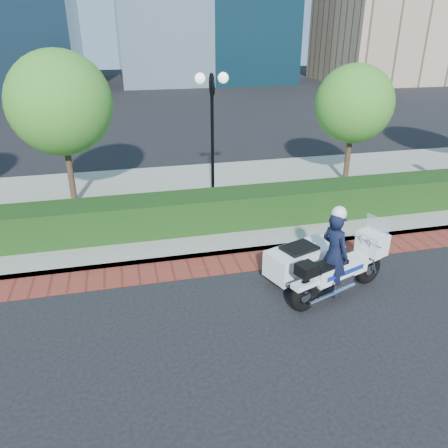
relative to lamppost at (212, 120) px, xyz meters
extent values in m
plane|color=black|center=(-1.00, -5.20, -2.96)|extent=(120.00, 120.00, 0.00)
cube|color=maroon|center=(-1.00, -3.70, -2.95)|extent=(60.00, 1.00, 0.01)
cube|color=gray|center=(-1.00, 0.80, -2.88)|extent=(60.00, 8.00, 0.15)
cube|color=black|center=(-1.00, -1.60, -2.31)|extent=(18.00, 1.20, 1.00)
cylinder|color=black|center=(0.00, 0.00, -2.66)|extent=(0.30, 0.30, 0.30)
cylinder|color=black|center=(0.00, 0.00, -0.81)|extent=(0.10, 0.10, 3.70)
cylinder|color=black|center=(0.00, 0.00, 1.04)|extent=(0.04, 0.70, 0.70)
sphere|color=white|center=(-0.35, 0.00, 1.24)|extent=(0.32, 0.32, 0.32)
sphere|color=white|center=(0.35, 0.00, 1.24)|extent=(0.32, 0.32, 0.32)
cylinder|color=#332319|center=(-4.50, 1.30, -1.72)|extent=(0.20, 0.20, 2.17)
sphere|color=#37701C|center=(-4.50, 1.30, 0.48)|extent=(3.20, 3.20, 3.20)
cylinder|color=#332319|center=(5.50, 1.30, -1.85)|extent=(0.20, 0.20, 1.92)
sphere|color=#37701C|center=(5.50, 1.30, 0.10)|extent=(2.80, 2.80, 2.80)
torus|color=black|center=(0.68, -6.03, -2.59)|extent=(0.77, 0.46, 0.74)
torus|color=black|center=(2.59, -5.34, -2.59)|extent=(0.77, 0.46, 0.74)
cube|color=silver|center=(1.63, -5.69, -2.26)|extent=(1.50, 0.83, 0.38)
cube|color=silver|center=(1.58, -5.71, -2.53)|extent=(0.73, 0.63, 0.31)
cube|color=silver|center=(2.59, -5.34, -1.89)|extent=(0.63, 0.73, 0.51)
cube|color=silver|center=(2.69, -5.30, -1.50)|extent=(0.32, 0.57, 0.45)
cube|color=black|center=(1.32, -5.80, -2.04)|extent=(0.91, 0.60, 0.11)
cube|color=black|center=(0.68, -6.03, -1.95)|extent=(0.49, 0.47, 0.25)
cube|color=silver|center=(1.10, -4.86, -2.40)|extent=(1.90, 1.33, 0.62)
cube|color=black|center=(0.99, -4.90, -2.06)|extent=(0.93, 0.80, 0.09)
torus|color=black|center=(0.81, -4.40, -2.68)|extent=(0.59, 0.36, 0.56)
imported|color=black|center=(1.42, -5.76, -1.82)|extent=(0.68, 0.82, 1.94)
sphere|color=white|center=(1.42, -5.76, -0.88)|extent=(0.31, 0.31, 0.31)
camera|label=1|loc=(-2.80, -13.22, 2.62)|focal=35.00mm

